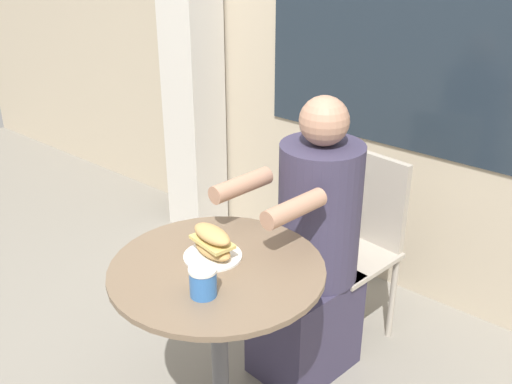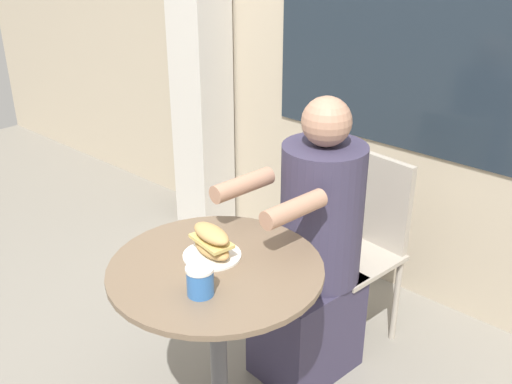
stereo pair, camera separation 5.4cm
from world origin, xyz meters
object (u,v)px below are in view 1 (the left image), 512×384
Objects in this scene: sandwich_on_plate at (212,244)px; drink_cup at (203,282)px; seated_diner at (312,260)px; cafe_table at (219,317)px; diner_chair at (359,232)px.

sandwich_on_plate is 2.08× the size of drink_cup.
seated_diner is 6.10× the size of sandwich_on_plate.
diner_chair is (0.03, 0.89, -0.03)m from cafe_table.
sandwich_on_plate is 0.22m from drink_cup.
seated_diner is 12.72× the size of drink_cup.
drink_cup is at bearing 99.08° from diner_chair.
seated_diner reaches higher than drink_cup.
seated_diner reaches higher than sandwich_on_plate.
seated_diner is 0.58m from sandwich_on_plate.
cafe_table is at bearing 94.51° from diner_chair.
seated_diner is 0.74m from drink_cup.
diner_chair reaches higher than cafe_table.
diner_chair is 0.90m from sandwich_on_plate.
cafe_table is at bearing 118.66° from drink_cup.
diner_chair is 1.07m from drink_cup.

